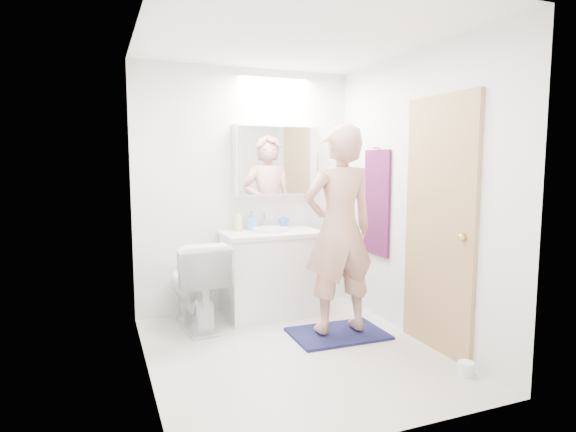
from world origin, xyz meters
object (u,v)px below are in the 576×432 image
vanity_cabinet (272,275)px  toilet (195,284)px  toothbrush_cup (284,223)px  soap_bottle_b (252,220)px  person (339,229)px  medicine_cabinet (277,160)px  soap_bottle_a (238,220)px  toilet_paper_roll (466,369)px

vanity_cabinet → toilet: toilet is taller
vanity_cabinet → toothbrush_cup: 0.54m
soap_bottle_b → person: bearing=-63.4°
medicine_cabinet → soap_bottle_b: (-0.28, -0.03, -0.59)m
medicine_cabinet → toothbrush_cup: 0.63m
soap_bottle_a → toilet_paper_roll: bearing=-61.0°
toilet → toilet_paper_roll: size_ratio=7.31×
vanity_cabinet → soap_bottle_a: soap_bottle_a is taller
medicine_cabinet → soap_bottle_a: 0.72m
vanity_cabinet → soap_bottle_b: bearing=128.0°
toilet → toothbrush_cup: size_ratio=7.36×
toilet → soap_bottle_a: (0.48, 0.27, 0.52)m
toilet → soap_bottle_a: 0.76m
toilet → toothbrush_cup: (0.96, 0.28, 0.47)m
soap_bottle_b → toothbrush_cup: soap_bottle_b is taller
soap_bottle_b → toilet_paper_roll: size_ratio=1.68×
vanity_cabinet → person: 0.99m
vanity_cabinet → medicine_cabinet: medicine_cabinet is taller
vanity_cabinet → soap_bottle_a: bearing=152.6°
person → toilet_paper_roll: size_ratio=15.88×
toothbrush_cup → toilet_paper_roll: (0.60, -1.96, -0.82)m
person → soap_bottle_a: bearing=-54.4°
soap_bottle_b → toilet: bearing=-154.9°
medicine_cabinet → person: 1.15m
toothbrush_cup → medicine_cabinet: bearing=138.0°
toilet → soap_bottle_b: bearing=-159.3°
soap_bottle_b → vanity_cabinet: bearing=-52.0°
vanity_cabinet → medicine_cabinet: bearing=57.1°
soap_bottle_a → soap_bottle_b: 0.15m
toilet → person: 1.38m
medicine_cabinet → toothbrush_cup: medicine_cabinet is taller
toilet → soap_bottle_a: bearing=-155.6°
vanity_cabinet → medicine_cabinet: 1.14m
person → vanity_cabinet: bearing=-65.1°
soap_bottle_b → toilet_paper_roll: soap_bottle_b is taller
soap_bottle_a → toilet: bearing=-151.1°
person → soap_bottle_b: person is taller
medicine_cabinet → toilet_paper_roll: medicine_cabinet is taller
soap_bottle_a → toilet_paper_roll: soap_bottle_a is taller
person → toothbrush_cup: (-0.14, 0.92, -0.05)m
soap_bottle_b → toilet_paper_roll: bearing=-64.8°
toilet → toothbrush_cup: toothbrush_cup is taller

